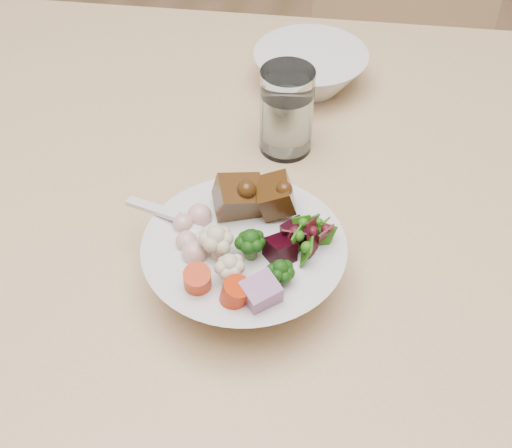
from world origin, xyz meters
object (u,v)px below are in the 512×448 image
Objects in this scene: chair_far at (395,89)px; side_bowl at (310,70)px; dining_table at (458,289)px; food_bowl at (246,261)px; water_glass at (286,114)px.

chair_far reaches higher than side_bowl.
dining_table is 2.03× the size of chair_far.
water_glass is (0.01, 0.22, 0.02)m from food_bowl.
food_bowl is 1.82× the size of water_glass.
food_bowl is (-0.16, -0.80, 0.33)m from chair_far.
food_bowl is 0.35m from side_bowl.
dining_table is 8.33× the size of food_bowl.
food_bowl is at bearing -159.57° from dining_table.
water_glass is (-0.22, 0.12, 0.13)m from dining_table.
side_bowl is (-0.20, 0.26, 0.10)m from dining_table.
dining_table is at bearing -51.67° from side_bowl.
side_bowl is at bearing 84.31° from water_glass.
water_glass reaches higher than dining_table.
water_glass is at bearing 147.90° from dining_table.
side_bowl is (-0.14, -0.45, 0.32)m from chair_far.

